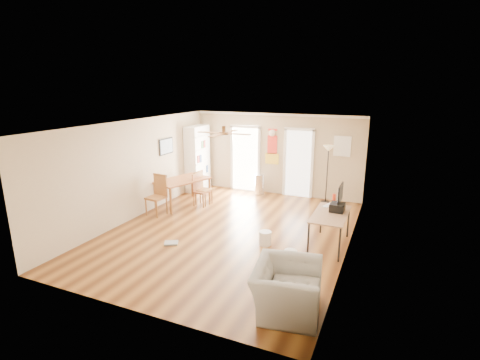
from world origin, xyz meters
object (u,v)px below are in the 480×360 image
at_px(computer_desk, 329,230).
at_px(dining_chair_near, 156,195).
at_px(trash_can, 260,184).
at_px(dining_chair_right_a, 204,188).
at_px(dining_chair_right_b, 201,190).
at_px(printer, 337,207).
at_px(wastebasket_b, 290,258).
at_px(bookshelf, 197,159).
at_px(dining_table, 182,192).
at_px(wastebasket_a, 265,238).
at_px(torchiere_lamp, 327,174).
at_px(armchair, 287,289).

bearing_deg(computer_desk, dining_chair_near, 178.31).
relative_size(dining_chair_near, computer_desk, 0.77).
relative_size(trash_can, computer_desk, 0.47).
relative_size(dining_chair_right_a, dining_chair_right_b, 1.03).
bearing_deg(printer, wastebasket_b, -112.87).
height_order(bookshelf, computer_desk, bookshelf).
bearing_deg(computer_desk, dining_chair_right_b, 161.51).
bearing_deg(dining_chair_near, trash_can, 63.28).
bearing_deg(dining_table, trash_can, 47.72).
bearing_deg(printer, dining_table, 170.74).
bearing_deg(printer, wastebasket_a, -151.02).
bearing_deg(trash_can, printer, -44.65).
relative_size(dining_chair_right_b, printer, 2.72).
distance_m(torchiere_lamp, printer, 2.96).
distance_m(bookshelf, torchiere_lamp, 4.24).
distance_m(dining_table, wastebasket_a, 3.60).
xyz_separation_m(dining_chair_right_b, wastebasket_a, (2.64, -1.83, -0.32)).
bearing_deg(dining_table, armchair, -41.41).
xyz_separation_m(torchiere_lamp, wastebasket_b, (0.09, -4.24, -0.72)).
distance_m(dining_table, torchiere_lamp, 4.34).
relative_size(dining_table, dining_chair_near, 1.42).
bearing_deg(trash_can, armchair, -65.67).
bearing_deg(armchair, computer_desk, -12.79).
bearing_deg(wastebasket_a, bookshelf, 137.86).
xyz_separation_m(dining_chair_right_b, torchiere_lamp, (3.31, 1.75, 0.40)).
xyz_separation_m(computer_desk, armchair, (-0.19, -2.65, -0.00)).
xyz_separation_m(bookshelf, wastebasket_a, (3.55, -3.21, -0.92)).
height_order(dining_chair_near, trash_can, dining_chair_near).
distance_m(bookshelf, dining_chair_right_b, 1.77).
relative_size(dining_table, printer, 4.47).
bearing_deg(dining_chair_right_a, trash_can, -29.31).
xyz_separation_m(dining_table, torchiere_lamp, (3.86, 1.92, 0.48)).
bearing_deg(wastebasket_b, printer, 64.86).
xyz_separation_m(torchiere_lamp, printer, (0.74, -2.86, -0.02)).
bearing_deg(trash_can, dining_chair_right_b, -124.34).
height_order(bookshelf, dining_table, bookshelf).
relative_size(dining_chair_right_b, computer_desk, 0.67).
xyz_separation_m(dining_chair_right_a, armchair, (3.75, -4.11, -0.11)).
height_order(printer, armchair, printer).
relative_size(dining_chair_right_b, dining_chair_near, 0.87).
height_order(bookshelf, dining_chair_near, bookshelf).
height_order(printer, wastebasket_b, printer).
height_order(bookshelf, torchiere_lamp, bookshelf).
relative_size(printer, armchair, 0.30).
bearing_deg(bookshelf, trash_can, 25.22).
height_order(dining_table, dining_chair_right_a, dining_chair_right_a).
relative_size(dining_table, torchiere_lamp, 0.89).
distance_m(bookshelf, armchair, 7.13).
distance_m(dining_chair_right_b, armchair, 5.46).
xyz_separation_m(torchiere_lamp, wastebasket_a, (-0.67, -3.57, -0.71)).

